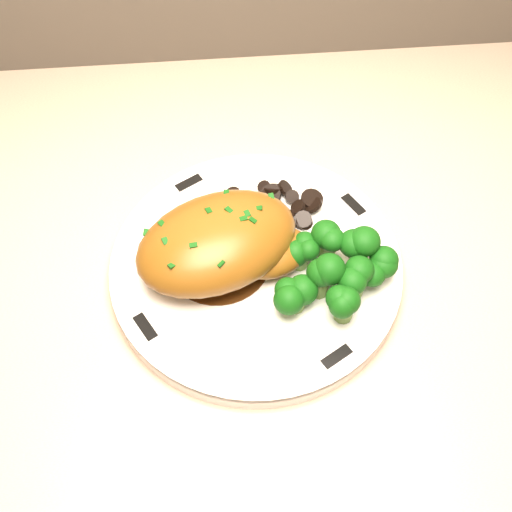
{
  "coord_description": "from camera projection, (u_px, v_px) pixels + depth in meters",
  "views": [
    {
      "loc": [
        0.01,
        1.36,
        1.34
      ],
      "look_at": [
        0.04,
        1.68,
        0.88
      ],
      "focal_mm": 45.0,
      "sensor_mm": 36.0,
      "label": 1
    }
  ],
  "objects": [
    {
      "name": "counter",
      "position": [
        231.0,
        436.0,
        0.92
      ],
      "size": [
        1.97,
        0.65,
        0.97
      ],
      "color": "brown",
      "rests_on": "ground"
    },
    {
      "name": "plate",
      "position": [
        256.0,
        268.0,
        0.57
      ],
      "size": [
        0.33,
        0.33,
        0.02
      ],
      "primitive_type": "cylinder",
      "rotation": [
        0.0,
        0.0,
        0.33
      ],
      "color": "white",
      "rests_on": "counter"
    },
    {
      "name": "rim_accent_0",
      "position": [
        353.0,
        205.0,
        0.6
      ],
      "size": [
        0.02,
        0.03,
        0.0
      ],
      "primitive_type": "cube",
      "rotation": [
        0.0,
        0.0,
        2.1
      ],
      "color": "black",
      "rests_on": "plate"
    },
    {
      "name": "rim_accent_1",
      "position": [
        189.0,
        183.0,
        0.62
      ],
      "size": [
        0.03,
        0.02,
        0.0
      ],
      "primitive_type": "cube",
      "rotation": [
        0.0,
        0.0,
        3.67
      ],
      "color": "black",
      "rests_on": "plate"
    },
    {
      "name": "rim_accent_2",
      "position": [
        145.0,
        327.0,
        0.53
      ],
      "size": [
        0.02,
        0.03,
        0.0
      ],
      "primitive_type": "cube",
      "rotation": [
        0.0,
        0.0,
        5.24
      ],
      "color": "black",
      "rests_on": "plate"
    },
    {
      "name": "rim_accent_3",
      "position": [
        337.0,
        357.0,
        0.51
      ],
      "size": [
        0.03,
        0.02,
        0.0
      ],
      "primitive_type": "cube",
      "rotation": [
        0.0,
        0.0,
        6.81
      ],
      "color": "black",
      "rests_on": "plate"
    },
    {
      "name": "gravy_pool",
      "position": [
        218.0,
        261.0,
        0.57
      ],
      "size": [
        0.09,
        0.09,
        0.0
      ],
      "primitive_type": "cylinder",
      "color": "#3C1E0A",
      "rests_on": "plate"
    },
    {
      "name": "chicken_breast",
      "position": [
        223.0,
        243.0,
        0.55
      ],
      "size": [
        0.17,
        0.14,
        0.06
      ],
      "rotation": [
        0.0,
        0.0,
        0.37
      ],
      "color": "brown",
      "rests_on": "plate"
    },
    {
      "name": "mushroom_pile",
      "position": [
        275.0,
        208.0,
        0.6
      ],
      "size": [
        0.08,
        0.06,
        0.02
      ],
      "color": "black",
      "rests_on": "plate"
    },
    {
      "name": "broccoli_florets",
      "position": [
        336.0,
        271.0,
        0.54
      ],
      "size": [
        0.1,
        0.09,
        0.04
      ],
      "rotation": [
        0.0,
        0.0,
        -0.11
      ],
      "color": "#567632",
      "rests_on": "plate"
    }
  ]
}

